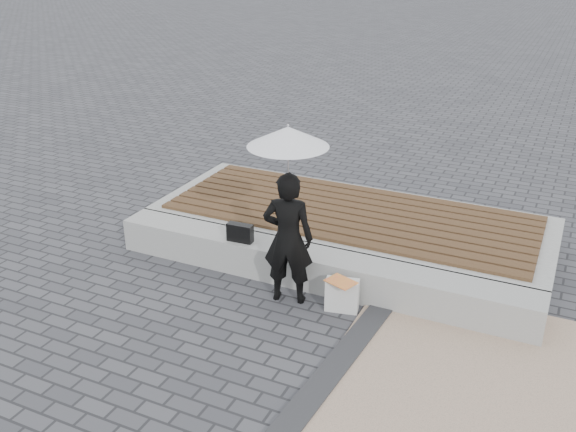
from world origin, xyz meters
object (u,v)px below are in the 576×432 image
(seating_ledge, at_px, (314,268))
(handbag, at_px, (240,233))
(canvas_tote, at_px, (342,295))
(woman, at_px, (288,238))
(parasol, at_px, (288,137))

(seating_ledge, xyz_separation_m, handbag, (-0.89, -0.10, 0.31))
(handbag, distance_m, canvas_tote, 1.45)
(seating_ledge, xyz_separation_m, woman, (-0.12, -0.44, 0.54))
(seating_ledge, relative_size, handbag, 16.30)
(canvas_tote, bearing_deg, seating_ledge, 129.72)
(woman, relative_size, handbag, 4.83)
(woman, xyz_separation_m, handbag, (-0.77, 0.33, -0.23))
(seating_ledge, distance_m, woman, 0.70)
(parasol, height_order, handbag, parasol)
(parasol, bearing_deg, woman, 180.00)
(seating_ledge, xyz_separation_m, canvas_tote, (0.50, -0.40, -0.02))
(woman, distance_m, parasol, 1.12)
(parasol, distance_m, handbag, 1.59)
(canvas_tote, bearing_deg, parasol, 172.02)
(woman, height_order, parasol, parasol)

